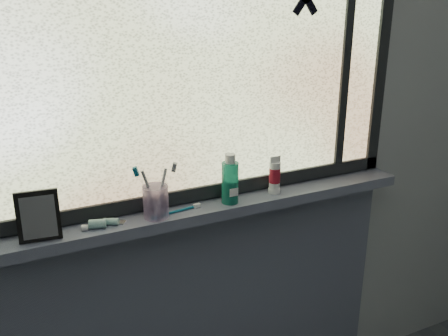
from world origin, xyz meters
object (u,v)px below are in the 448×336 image
mouthwash_bottle (230,179)px  vanity_mirror (38,216)px  toothbrush_cup (156,202)px  cream_tube (275,174)px

mouthwash_bottle → vanity_mirror: bearing=-179.8°
vanity_mirror → mouthwash_bottle: bearing=6.7°
toothbrush_cup → mouthwash_bottle: mouthwash_bottle is taller
mouthwash_bottle → toothbrush_cup: bearing=-179.4°
toothbrush_cup → cream_tube: 0.47m
toothbrush_cup → mouthwash_bottle: 0.28m
vanity_mirror → cream_tube: bearing=7.3°
vanity_mirror → toothbrush_cup: (0.37, -0.00, -0.02)m
toothbrush_cup → vanity_mirror: bearing=180.0°
mouthwash_bottle → cream_tube: mouthwash_bottle is taller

